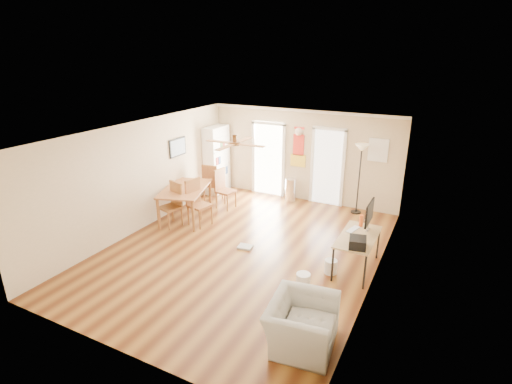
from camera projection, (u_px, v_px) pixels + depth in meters
The scene contains 30 objects.
floor at pixel (244, 250), 8.55m from camera, with size 7.00×7.00×0.00m, color brown.
ceiling at pixel (242, 132), 7.66m from camera, with size 5.50×7.00×0.00m, color silver, non-canonical shape.
wall_back at pixel (303, 156), 11.04m from camera, with size 5.50×0.04×2.60m, color beige, non-canonical shape.
wall_front at pixel (116, 276), 5.17m from camera, with size 5.50×0.04×2.60m, color beige, non-canonical shape.
wall_left at pixel (141, 176), 9.28m from camera, with size 0.04×7.00×2.60m, color beige, non-canonical shape.
wall_right at pixel (379, 218), 6.94m from camera, with size 0.04×7.00×2.60m, color beige, non-canonical shape.
crown_molding at pixel (242, 134), 7.68m from camera, with size 5.50×7.00×0.08m, color white, non-canonical shape.
kitchen_doorway at pixel (269, 160), 11.56m from camera, with size 0.90×0.10×2.10m, color white, non-canonical shape.
bathroom_doorway at pixel (328, 168), 10.79m from camera, with size 0.80×0.10×2.10m, color white, non-canonical shape.
wall_decal at pixel (298, 147), 10.99m from camera, with size 0.46×0.03×1.10m, color red.
ac_grille at pixel (378, 150), 10.00m from camera, with size 0.50×0.04×0.60m, color white.
framed_poster at pixel (178, 147), 10.30m from camera, with size 0.04×0.66×0.48m, color black.
ceiling_fan at pixel (235, 143), 7.47m from camera, with size 1.24×1.24×0.20m, color #593819, non-canonical shape.
bookshelf at pixel (217, 160), 11.77m from camera, with size 0.40×0.90×2.01m, color white, non-canonical shape.
dining_table at pixel (186, 203), 10.04m from camera, with size 0.99×1.65×0.82m, color #A56835, non-canonical shape.
dining_chair_right_a at pixel (226, 189), 10.66m from camera, with size 0.44×0.44×1.07m, color brown, non-canonical shape.
dining_chair_right_b at pixel (200, 203), 9.61m from camera, with size 0.47×0.47×1.14m, color #9E6932, non-canonical shape.
dining_chair_near at pixel (170, 205), 9.56m from camera, with size 0.45×0.45×1.08m, color #955E30, non-canonical shape.
dining_chair_far at pixel (213, 182), 11.19m from camera, with size 0.45×0.45×1.10m, color #9A5D31, non-canonical shape.
trash_can at pixel (290, 190), 11.22m from camera, with size 0.31×0.31×0.67m, color silver.
torchiere_lamp at pixel (359, 179), 10.19m from camera, with size 0.35×0.35×1.87m, color black, non-canonical shape.
computer_desk at pixel (357, 253), 7.69m from camera, with size 0.67×1.35×0.72m, color tan, non-canonical shape.
imac at pixel (369, 216), 7.71m from camera, with size 0.09×0.65×0.60m, color black, non-canonical shape.
keyboard at pixel (353, 229), 7.83m from camera, with size 0.12×0.38×0.01m, color silver.
printer at pixel (358, 243), 7.11m from camera, with size 0.30×0.35×0.18m, color black.
orange_bottle at pixel (361, 221), 7.95m from camera, with size 0.08×0.08×0.25m, color #E65314.
wastebasket_a at pixel (331, 267), 7.62m from camera, with size 0.24×0.24×0.28m, color silver.
wastebasket_b at pixel (303, 281), 7.12m from camera, with size 0.26×0.26×0.30m, color white.
floor_cloth at pixel (245, 247), 8.63m from camera, with size 0.31×0.24×0.04m, color #A3A29D.
armchair at pixel (302, 324), 5.71m from camera, with size 1.07×0.94×0.70m, color #ACADA7.
Camera 1 is at (3.69, -6.66, 4.11)m, focal length 27.47 mm.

